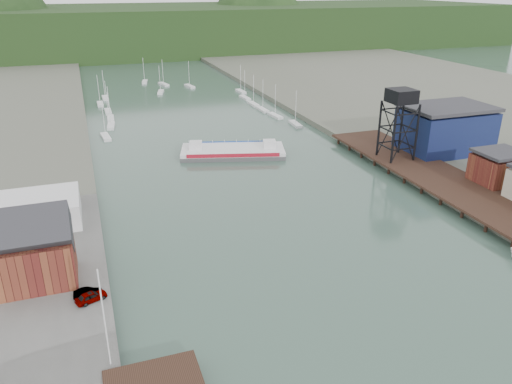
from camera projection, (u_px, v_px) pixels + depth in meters
ground at (420, 366)px, 56.39m from camera, size 600.00×600.00×0.00m
east_land at (512, 122)px, 153.93m from camera, size 120.00×400.00×3.20m
west_quay at (47, 328)px, 61.31m from camera, size 16.00×80.00×1.60m
east_pier at (437, 176)px, 106.03m from camera, size 14.00×70.00×2.45m
harbor_building at (27, 254)px, 67.34m from camera, size 12.20×8.20×8.90m
white_shed at (25, 212)px, 84.99m from camera, size 18.00×12.00×4.50m
flagpole at (104, 319)px, 52.09m from camera, size 0.16×0.16×12.00m
lift_tower at (401, 100)px, 111.38m from camera, size 6.50×6.50×16.00m
blue_shed at (445, 129)px, 121.02m from camera, size 20.50×14.50×11.30m
marina_sailboats at (180, 103)px, 176.69m from camera, size 57.71×92.65×0.90m
distant_hills at (121, 33)px, 313.20m from camera, size 500.00×120.00×80.00m
chain_ferry at (233, 151)px, 124.49m from camera, size 27.25×16.69×3.66m
car_west_a at (91, 296)px, 64.86m from camera, size 4.40×3.04×1.39m
car_west_b at (88, 293)px, 65.81m from camera, size 3.71×1.39×1.21m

